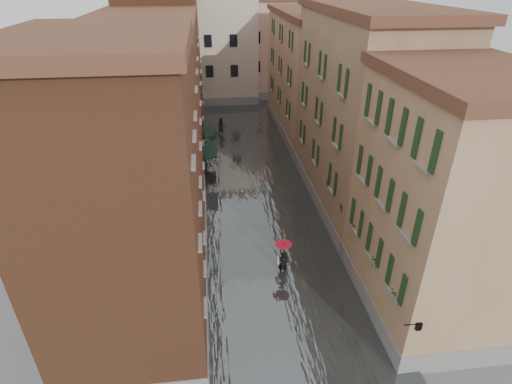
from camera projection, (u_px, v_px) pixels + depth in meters
ground at (281, 287)px, 21.89m from camera, size 120.00×120.00×0.00m
floodwater at (253, 179)px, 33.12m from camera, size 10.00×60.00×0.20m
building_left_near at (125, 215)px, 16.26m from camera, size 6.00×8.00×13.00m
building_left_mid at (153, 128)px, 25.93m from camera, size 6.00×14.00×12.50m
building_left_far at (169, 68)px, 38.58m from camera, size 6.00×16.00×14.00m
building_right_near at (444, 209)px, 18.09m from camera, size 6.00×8.00×11.50m
building_right_mid at (361, 116)px, 27.27m from camera, size 6.00×14.00×13.00m
building_right_far at (309, 77)px, 40.65m from camera, size 6.00×16.00×11.50m
building_end_cream at (208, 48)px, 51.39m from camera, size 12.00×9.00×13.00m
building_end_pink at (274, 48)px, 54.31m from camera, size 10.00×9.00×12.00m
awning_near at (210, 151)px, 32.13m from camera, size 1.09×3.16×2.80m
awning_far at (209, 132)px, 35.95m from camera, size 1.09×2.81×2.80m
wall_lantern at (418, 325)px, 15.67m from camera, size 0.71×0.22×0.35m
window_planters at (358, 224)px, 21.04m from camera, size 0.59×10.98×0.84m
pedestrian_main at (283, 255)px, 22.28m from camera, size 0.95×0.95×2.06m
pedestrian_far at (222, 127)px, 41.62m from camera, size 1.04×0.89×1.87m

